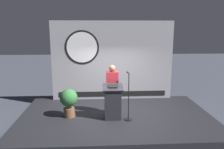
# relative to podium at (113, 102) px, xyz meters

# --- Properties ---
(ground_plane) EXTENTS (40.00, 40.00, 0.00)m
(ground_plane) POSITION_rel_podium_xyz_m (0.12, 0.27, -0.85)
(ground_plane) COLOR #383D47
(stage_platform) EXTENTS (6.40, 4.00, 0.30)m
(stage_platform) POSITION_rel_podium_xyz_m (0.12, 0.27, -0.70)
(stage_platform) COLOR black
(stage_platform) RESTS_ON ground
(banner_display) EXTENTS (4.85, 0.12, 3.16)m
(banner_display) POSITION_rel_podium_xyz_m (0.08, 2.12, 1.03)
(banner_display) COLOR #9E9EA3
(banner_display) RESTS_ON stage_platform
(podium) EXTENTS (0.64, 0.50, 1.13)m
(podium) POSITION_rel_podium_xyz_m (0.00, 0.00, 0.00)
(podium) COLOR #26262B
(podium) RESTS_ON stage_platform
(speaker_person) EXTENTS (0.40, 0.26, 1.67)m
(speaker_person) POSITION_rel_podium_xyz_m (0.01, 0.48, 0.31)
(speaker_person) COLOR black
(speaker_person) RESTS_ON stage_platform
(microphone_stand) EXTENTS (0.24, 0.51, 1.54)m
(microphone_stand) POSITION_rel_podium_xyz_m (0.49, -0.10, -0.01)
(microphone_stand) COLOR black
(microphone_stand) RESTS_ON stage_platform
(potted_plant) EXTENTS (0.58, 0.58, 0.94)m
(potted_plant) POSITION_rel_podium_xyz_m (-1.43, 0.24, 0.02)
(potted_plant) COLOR brown
(potted_plant) RESTS_ON stage_platform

